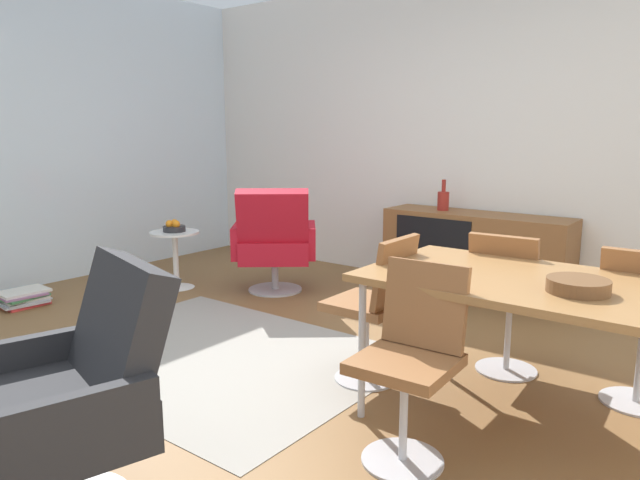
{
  "coord_description": "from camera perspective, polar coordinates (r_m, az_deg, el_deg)",
  "views": [
    {
      "loc": [
        2.15,
        -2.45,
        1.42
      ],
      "look_at": [
        0.07,
        0.25,
        0.78
      ],
      "focal_mm": 32.93,
      "sensor_mm": 36.0,
      "label": 1
    }
  ],
  "objects": [
    {
      "name": "wall_back",
      "position": [
        5.49,
        14.81,
        10.08
      ],
      "size": [
        6.8,
        0.12,
        2.8
      ],
      "primitive_type": "cube",
      "color": "white",
      "rests_on": "ground_plane"
    },
    {
      "name": "magazine_stack",
      "position": [
        5.41,
        -26.87,
        -5.06
      ],
      "size": [
        0.32,
        0.4,
        0.13
      ],
      "color": "red",
      "rests_on": "ground_plane"
    },
    {
      "name": "fruit_bowl",
      "position": [
        5.44,
        -14.01,
        1.23
      ],
      "size": [
        0.2,
        0.2,
        0.11
      ],
      "color": "#262628",
      "rests_on": "side_table_round"
    },
    {
      "name": "vase_cobalt",
      "position": [
        5.31,
        11.89,
        3.83
      ],
      "size": [
        0.1,
        0.1,
        0.27
      ],
      "color": "maroon",
      "rests_on": "sideboard"
    },
    {
      "name": "ground_plane",
      "position": [
        3.56,
        -3.43,
        -12.92
      ],
      "size": [
        8.32,
        8.32,
        0.0
      ],
      "primitive_type": "plane",
      "color": "brown"
    },
    {
      "name": "wooden_bowl_on_table",
      "position": [
        2.73,
        23.79,
        -4.09
      ],
      "size": [
        0.26,
        0.26,
        0.06
      ],
      "primitive_type": "cylinder",
      "color": "brown",
      "rests_on": "dining_table"
    },
    {
      "name": "lounge_chair_red",
      "position": [
        5.14,
        -4.48,
        -0.07
      ],
      "size": [
        0.91,
        0.9,
        0.95
      ],
      "color": "red",
      "rests_on": "ground_plane"
    },
    {
      "name": "armchair_black_shell",
      "position": [
        2.43,
        -22.54,
        -13.32
      ],
      "size": [
        0.83,
        0.79,
        0.95
      ],
      "color": "#262628",
      "rests_on": "ground_plane"
    },
    {
      "name": "area_rug",
      "position": [
        3.89,
        -10.31,
        -10.92
      ],
      "size": [
        2.2,
        1.7,
        0.01
      ],
      "primitive_type": "cube",
      "color": "gray",
      "rests_on": "ground_plane"
    },
    {
      "name": "side_table_round",
      "position": [
        5.48,
        -13.87,
        -1.23
      ],
      "size": [
        0.44,
        0.44,
        0.52
      ],
      "color": "white",
      "rests_on": "ground_plane"
    },
    {
      "name": "sideboard",
      "position": [
        5.23,
        14.83,
        -0.52
      ],
      "size": [
        1.6,
        0.45,
        0.72
      ],
      "color": "brown",
      "rests_on": "ground_plane"
    },
    {
      "name": "dining_chair_near_window",
      "position": [
        3.31,
        5.44,
        -6.11
      ],
      "size": [
        0.43,
        0.4,
        0.86
      ],
      "color": "brown",
      "rests_on": "ground_plane"
    },
    {
      "name": "dining_table",
      "position": [
        2.89,
        20.61,
        -4.53
      ],
      "size": [
        1.6,
        0.9,
        0.74
      ],
      "color": "olive",
      "rests_on": "ground_plane"
    },
    {
      "name": "dining_chair_front_left",
      "position": [
        2.6,
        8.9,
        -10.98
      ],
      "size": [
        0.42,
        0.44,
        0.86
      ],
      "color": "brown",
      "rests_on": "ground_plane"
    },
    {
      "name": "wall_window_left",
      "position": [
        5.89,
        -28.13,
        9.21
      ],
      "size": [
        0.12,
        5.6,
        2.8
      ],
      "primitive_type": "cube",
      "color": "silver",
      "rests_on": "ground_plane"
    },
    {
      "name": "dining_chair_back_left",
      "position": [
        3.57,
        17.74,
        -5.34
      ],
      "size": [
        0.42,
        0.45,
        0.86
      ],
      "color": "brown",
      "rests_on": "ground_plane"
    }
  ]
}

